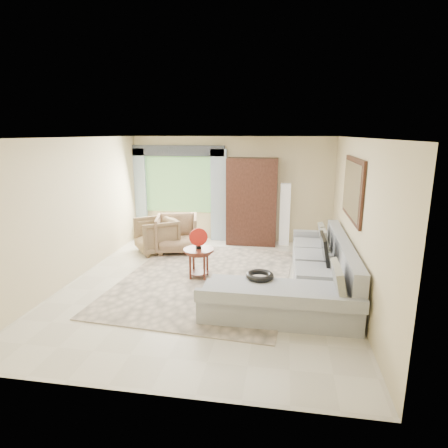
% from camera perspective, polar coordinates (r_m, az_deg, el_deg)
% --- Properties ---
extents(ground, '(6.00, 6.00, 0.00)m').
position_cam_1_polar(ground, '(6.90, -2.55, -9.11)').
color(ground, silver).
rests_on(ground, ground).
extents(area_rug, '(3.29, 4.21, 0.02)m').
position_cam_1_polar(area_rug, '(7.11, -2.75, -8.32)').
color(area_rug, beige).
rests_on(area_rug, ground).
extents(sectional_sofa, '(2.30, 3.46, 0.90)m').
position_cam_1_polar(sectional_sofa, '(6.52, 12.79, -8.18)').
color(sectional_sofa, '#A5A8AD').
rests_on(sectional_sofa, ground).
extents(tv_screen, '(0.14, 0.74, 0.48)m').
position_cam_1_polar(tv_screen, '(6.72, 15.10, -3.69)').
color(tv_screen, black).
rests_on(tv_screen, sectional_sofa).
extents(garden_hose, '(0.43, 0.43, 0.09)m').
position_cam_1_polar(garden_hose, '(5.81, 5.49, -7.84)').
color(garden_hose, black).
rests_on(garden_hose, sectional_sofa).
extents(coffee_table, '(0.57, 0.57, 0.57)m').
position_cam_1_polar(coffee_table, '(7.07, -3.85, -5.93)').
color(coffee_table, '#451912').
rests_on(coffee_table, ground).
extents(red_disc, '(0.33, 0.13, 0.34)m').
position_cam_1_polar(red_disc, '(6.92, -3.92, -2.00)').
color(red_disc, red).
rests_on(red_disc, coffee_table).
extents(armchair_left, '(1.20, 1.20, 0.79)m').
position_cam_1_polar(armchair_left, '(8.71, -10.28, -1.69)').
color(armchair_left, olive).
rests_on(armchair_left, ground).
extents(armchair_right, '(1.11, 1.13, 0.86)m').
position_cam_1_polar(armchair_right, '(8.64, -7.18, -1.48)').
color(armchair_right, '#977052').
rests_on(armchair_right, ground).
extents(potted_plant, '(0.55, 0.52, 0.49)m').
position_cam_1_polar(potted_plant, '(9.94, -12.17, -0.77)').
color(potted_plant, '#999999').
rests_on(potted_plant, ground).
extents(armoire, '(1.20, 0.55, 2.10)m').
position_cam_1_polar(armoire, '(9.12, 4.28, 3.40)').
color(armoire, black).
rests_on(armoire, ground).
extents(floor_lamp, '(0.24, 0.24, 1.50)m').
position_cam_1_polar(floor_lamp, '(9.21, 9.25, 1.45)').
color(floor_lamp, silver).
rests_on(floor_lamp, ground).
extents(window, '(1.80, 0.04, 1.40)m').
position_cam_1_polar(window, '(9.66, -6.91, 6.02)').
color(window, '#669E59').
rests_on(window, wall_back).
extents(curtain_left, '(0.40, 0.08, 2.30)m').
position_cam_1_polar(curtain_left, '(9.95, -12.85, 4.55)').
color(curtain_left, '#9EB7CC').
rests_on(curtain_left, ground).
extents(curtain_right, '(0.40, 0.08, 2.30)m').
position_cam_1_polar(curtain_right, '(9.37, -0.82, 4.34)').
color(curtain_right, '#9EB7CC').
rests_on(curtain_right, ground).
extents(valance, '(2.40, 0.12, 0.26)m').
position_cam_1_polar(valance, '(9.52, -7.17, 11.04)').
color(valance, '#1E232D').
rests_on(valance, wall_back).
extents(wall_mirror, '(0.05, 1.70, 1.05)m').
position_cam_1_polar(wall_mirror, '(6.73, 19.00, 5.07)').
color(wall_mirror, black).
rests_on(wall_mirror, wall_right).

